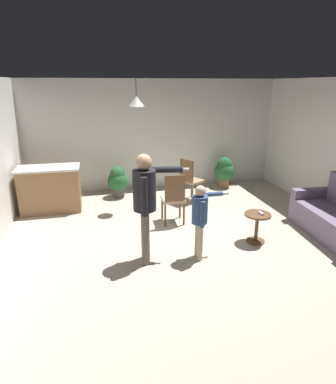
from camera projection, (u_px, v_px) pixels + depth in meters
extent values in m
plane|color=#B2A893|center=(189.00, 240.00, 5.64)|extent=(7.68, 7.68, 0.00)
cube|color=silver|center=(154.00, 135.00, 8.16)|extent=(6.40, 0.10, 2.70)
cube|color=slate|center=(312.00, 204.00, 6.42)|extent=(0.86, 0.24, 0.63)
cylinder|color=brown|center=(325.00, 216.00, 6.55)|extent=(0.05, 0.05, 0.06)
cylinder|color=brown|center=(295.00, 218.00, 6.46)|extent=(0.05, 0.05, 0.06)
cube|color=olive|center=(51.00, 190.00, 6.81)|extent=(1.20, 0.60, 0.91)
cube|color=beige|center=(48.00, 168.00, 6.66)|extent=(1.26, 0.66, 0.04)
cylinder|color=brown|center=(258.00, 215.00, 5.40)|extent=(0.44, 0.44, 0.03)
cylinder|color=brown|center=(256.00, 229.00, 5.48)|extent=(0.06, 0.06, 0.49)
cylinder|color=brown|center=(255.00, 241.00, 5.56)|extent=(0.31, 0.31, 0.03)
cylinder|color=#60564C|center=(146.00, 233.00, 4.92)|extent=(0.12, 0.12, 0.84)
cylinder|color=#60564C|center=(145.00, 238.00, 4.76)|extent=(0.12, 0.12, 0.84)
cylinder|color=black|center=(144.00, 190.00, 4.61)|extent=(0.33, 0.33, 0.60)
sphere|color=tan|center=(144.00, 162.00, 4.48)|extent=(0.23, 0.23, 0.23)
cylinder|color=black|center=(163.00, 170.00, 4.73)|extent=(0.57, 0.20, 0.10)
cube|color=white|center=(185.00, 169.00, 4.74)|extent=(0.13, 0.06, 0.04)
cylinder|color=black|center=(144.00, 197.00, 4.44)|extent=(0.10, 0.10, 0.56)
cylinder|color=tan|center=(198.00, 239.00, 5.01)|extent=(0.09, 0.09, 0.60)
cylinder|color=tan|center=(200.00, 242.00, 4.90)|extent=(0.09, 0.09, 0.60)
cylinder|color=navy|center=(200.00, 210.00, 4.79)|extent=(0.24, 0.24, 0.42)
sphere|color=#D8AD8C|center=(200.00, 191.00, 4.70)|extent=(0.16, 0.16, 0.16)
cylinder|color=navy|center=(210.00, 194.00, 4.90)|extent=(0.40, 0.07, 0.07)
cube|color=white|center=(224.00, 193.00, 4.95)|extent=(0.13, 0.04, 0.04)
cylinder|color=navy|center=(203.00, 214.00, 4.67)|extent=(0.07, 0.07, 0.40)
cylinder|color=brown|center=(165.00, 215.00, 6.09)|extent=(0.04, 0.04, 0.45)
cylinder|color=brown|center=(184.00, 214.00, 6.16)|extent=(0.04, 0.04, 0.45)
cylinder|color=brown|center=(162.00, 208.00, 6.43)|extent=(0.04, 0.04, 0.45)
cylinder|color=brown|center=(180.00, 207.00, 6.49)|extent=(0.04, 0.04, 0.45)
cube|color=tan|center=(173.00, 199.00, 6.21)|extent=(0.44, 0.44, 0.05)
cube|color=brown|center=(175.00, 188.00, 5.95)|extent=(0.38, 0.06, 0.50)
cylinder|color=brown|center=(181.00, 191.00, 7.47)|extent=(0.04, 0.04, 0.45)
cylinder|color=brown|center=(192.00, 195.00, 7.22)|extent=(0.04, 0.04, 0.45)
cylinder|color=brown|center=(192.00, 188.00, 7.70)|extent=(0.04, 0.04, 0.45)
cylinder|color=brown|center=(203.00, 191.00, 7.45)|extent=(0.04, 0.04, 0.45)
cube|color=#997F60|center=(192.00, 181.00, 7.38)|extent=(0.57, 0.57, 0.05)
cube|color=brown|center=(187.00, 171.00, 7.17)|extent=(0.22, 0.35, 0.50)
cylinder|color=brown|center=(223.00, 183.00, 8.48)|extent=(0.30, 0.30, 0.24)
sphere|color=#235B2D|center=(224.00, 171.00, 8.39)|extent=(0.52, 0.52, 0.52)
sphere|color=#235B2D|center=(224.00, 165.00, 8.33)|extent=(0.39, 0.39, 0.39)
cylinder|color=#4C4742|center=(118.00, 192.00, 7.75)|extent=(0.28, 0.28, 0.22)
sphere|color=#235B2D|center=(118.00, 181.00, 7.66)|extent=(0.48, 0.48, 0.48)
sphere|color=#235B2D|center=(118.00, 174.00, 7.60)|extent=(0.36, 0.36, 0.36)
cube|color=white|center=(261.00, 213.00, 5.37)|extent=(0.05, 0.13, 0.04)
cone|color=silver|center=(136.00, 101.00, 6.37)|extent=(0.32, 0.32, 0.20)
cylinder|color=black|center=(136.00, 87.00, 6.29)|extent=(0.01, 0.01, 0.36)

